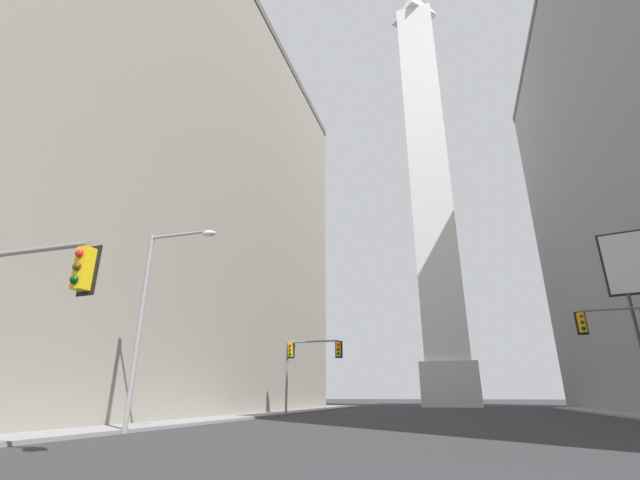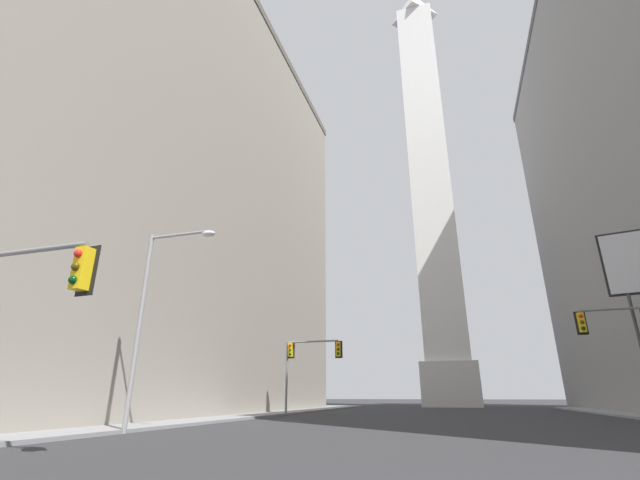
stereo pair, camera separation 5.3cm
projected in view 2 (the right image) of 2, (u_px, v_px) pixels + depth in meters
sidewalk_left at (192, 420)px, 25.21m from camera, size 5.00×74.14×0.15m
building_left at (150, 181)px, 38.40m from camera, size 18.58×49.31×39.10m
obelisk at (429, 170)px, 68.92m from camera, size 7.47×7.47×74.09m
traffic_light_mid_left at (305, 358)px, 34.09m from camera, size 4.77×0.52×5.61m
traffic_light_near_left at (2, 294)px, 11.35m from camera, size 4.54×0.51×5.20m
traffic_light_mid_right at (632, 334)px, 23.23m from camera, size 4.04×0.52×6.06m
street_lamp at (153, 303)px, 18.42m from camera, size 3.39×0.36×8.36m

